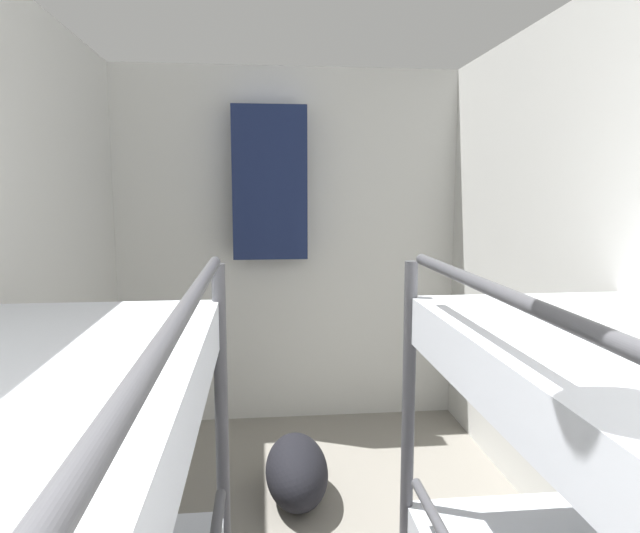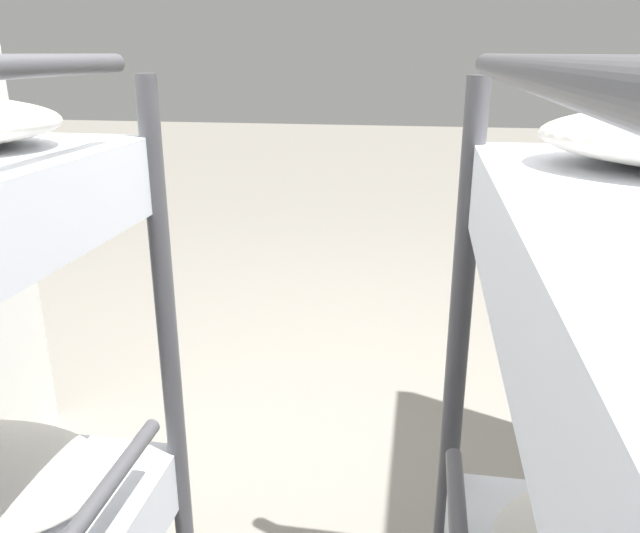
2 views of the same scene
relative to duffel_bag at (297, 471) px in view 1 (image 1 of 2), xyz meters
The scene contains 3 objects.
wall_back 1.41m from the duffel_bag, 88.68° to the left, with size 2.23×0.06×2.20m.
duffel_bag is the anchor object (origin of this frame).
hanging_coat 1.63m from the duffel_bag, 96.15° to the left, with size 0.44×0.12×0.90m.
Camera 1 is at (-0.18, 0.52, 1.46)m, focal length 32.00 mm.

